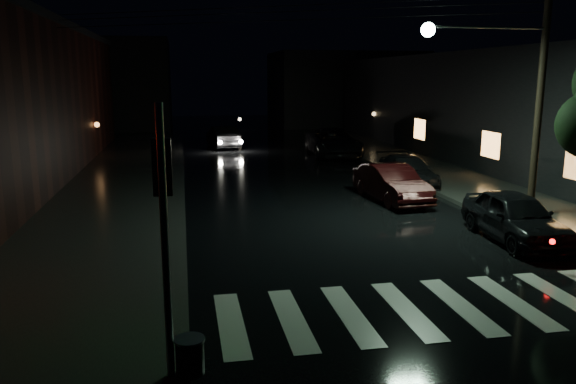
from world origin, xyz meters
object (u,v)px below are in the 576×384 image
oncoming_car (223,137)px  parked_car_d (333,142)px  parked_car_b (392,183)px  parked_car_c (407,171)px  parked_car_a (515,217)px

oncoming_car → parked_car_d: bearing=133.4°
parked_car_b → parked_car_c: parked_car_b is taller
parked_car_b → parked_car_c: (1.80, 2.87, -0.05)m
parked_car_a → oncoming_car: oncoming_car is taller
parked_car_a → oncoming_car: size_ratio=0.96×
oncoming_car → parked_car_a: bearing=99.1°
parked_car_c → oncoming_car: size_ratio=1.01×
parked_car_d → parked_car_c: bearing=-81.8°
parked_car_c → parked_car_a: bearing=-87.5°
parked_car_c → oncoming_car: (-6.95, 14.95, 0.08)m
parked_car_d → oncoming_car: (-6.27, 5.20, -0.09)m
parked_car_c → oncoming_car: oncoming_car is taller
oncoming_car → parked_car_c: bearing=108.0°
parked_car_b → parked_car_a: bearing=-79.5°
parked_car_b → parked_car_d: parked_car_d is taller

